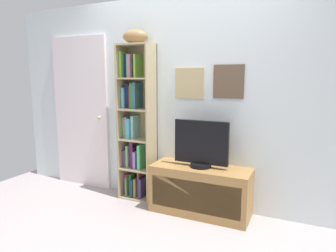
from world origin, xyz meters
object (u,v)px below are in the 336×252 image
Objects in this scene: bookshelf at (136,128)px; television at (201,145)px; football at (135,37)px; tv_stand at (200,190)px; door at (81,113)px.

bookshelf is 0.87m from television.
tv_stand is at bearing -5.56° from football.
television is (0.86, -0.11, -0.11)m from bookshelf.
football is 1.31m from door.
door reaches higher than bookshelf.
football is 0.49× the size of television.
television is (0.00, 0.00, 0.50)m from tv_stand.
bookshelf is 6.46× the size of football.
tv_stand is at bearing -5.94° from door.
door is at bearing 175.24° from bookshelf.
television is at bearing -5.48° from football.
bookshelf is 3.14× the size of television.
door is at bearing 174.10° from television.
door is (-0.88, 0.07, 0.12)m from bookshelf.
football is (0.03, -0.03, 1.05)m from bookshelf.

